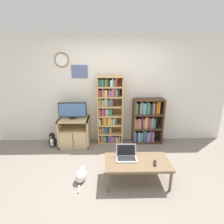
{
  "coord_description": "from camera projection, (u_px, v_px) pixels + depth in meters",
  "views": [
    {
      "loc": [
        -0.07,
        -2.5,
        2.04
      ],
      "look_at": [
        0.01,
        0.93,
        0.99
      ],
      "focal_mm": 28.0,
      "sensor_mm": 36.0,
      "label": 1
    }
  ],
  "objects": [
    {
      "name": "tv_stand",
      "position": [
        75.0,
        132.0,
        4.21
      ],
      "size": [
        0.71,
        0.51,
        0.68
      ],
      "color": "tan",
      "rests_on": "ground_plane"
    },
    {
      "name": "television",
      "position": [
        72.0,
        110.0,
        4.08
      ],
      "size": [
        0.65,
        0.18,
        0.39
      ],
      "color": "black",
      "rests_on": "tv_stand"
    },
    {
      "name": "ground_plane",
      "position": [
        113.0,
        183.0,
        2.99
      ],
      "size": [
        18.0,
        18.0,
        0.0
      ],
      "primitive_type": "plane",
      "color": "gray"
    },
    {
      "name": "bookshelf_tall",
      "position": [
        109.0,
        111.0,
        4.23
      ],
      "size": [
        0.62,
        0.3,
        1.67
      ],
      "color": "tan",
      "rests_on": "ground_plane"
    },
    {
      "name": "laptop",
      "position": [
        126.0,
        155.0,
        3.0
      ],
      "size": [
        0.35,
        0.25,
        0.23
      ],
      "rotation": [
        0.0,
        0.0,
        -0.01
      ],
      "color": "silver",
      "rests_on": "coffee_table"
    },
    {
      "name": "cat",
      "position": [
        81.0,
        175.0,
        3.01
      ],
      "size": [
        0.25,
        0.44,
        0.27
      ],
      "rotation": [
        0.0,
        0.0,
        -0.31
      ],
      "color": "white",
      "rests_on": "ground_plane"
    },
    {
      "name": "bookshelf_short",
      "position": [
        146.0,
        121.0,
        4.33
      ],
      "size": [
        0.74,
        0.3,
        1.13
      ],
      "color": "#472D1E",
      "rests_on": "ground_plane"
    },
    {
      "name": "coffee_table",
      "position": [
        137.0,
        163.0,
        2.95
      ],
      "size": [
        1.09,
        0.59,
        0.39
      ],
      "color": "brown",
      "rests_on": "ground_plane"
    },
    {
      "name": "penguin_figurine",
      "position": [
        52.0,
        140.0,
        4.19
      ],
      "size": [
        0.19,
        0.17,
        0.35
      ],
      "color": "black",
      "rests_on": "ground_plane"
    },
    {
      "name": "wall_back",
      "position": [
        110.0,
        90.0,
        4.26
      ],
      "size": [
        5.73,
        0.09,
        2.6
      ],
      "color": "silver",
      "rests_on": "ground_plane"
    },
    {
      "name": "remote_near_laptop",
      "position": [
        155.0,
        163.0,
        2.86
      ],
      "size": [
        0.09,
        0.17,
        0.02
      ],
      "rotation": [
        0.0,
        0.0,
        6.01
      ],
      "color": "black",
      "rests_on": "coffee_table"
    }
  ]
}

